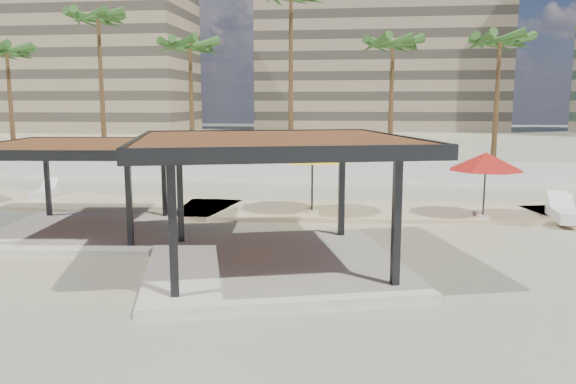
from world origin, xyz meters
name	(u,v)px	position (x,y,z in m)	size (l,w,h in m)	color
ground	(313,259)	(0.00, 0.00, 0.00)	(200.00, 200.00, 0.00)	tan
promenade	(377,209)	(2.00, 7.67, 0.06)	(44.45, 7.97, 0.24)	#C6B284
boundary_wall	(337,171)	(0.00, 16.00, 0.60)	(56.00, 0.30, 1.20)	silver
building_west	(77,30)	(-42.00, 68.00, 15.27)	(34.00, 16.00, 32.40)	#937F60
building_mid	(380,40)	(4.00, 78.00, 14.27)	(38.00, 16.00, 30.40)	#847259
pavilion_central	(273,190)	(-1.01, -0.86, 2.11)	(8.67, 8.67, 3.54)	beige
pavilion_west	(83,180)	(-7.96, 2.19, 1.85)	(6.75, 6.75, 3.10)	beige
umbrella_b	(312,151)	(-0.55, 5.80, 2.58)	(3.95, 3.95, 2.80)	beige
umbrella_c	(486,162)	(5.84, 5.80, 2.27)	(3.26, 3.26, 2.44)	beige
lounger_a	(44,193)	(-12.88, 7.99, 0.37)	(0.99, 2.12, 0.77)	silver
lounger_b	(564,213)	(8.71, 5.90, 0.40)	(0.94, 2.42, 0.90)	silver
lounger_c	(566,214)	(8.78, 5.85, 0.38)	(1.07, 2.26, 0.82)	silver
palm_a	(7,56)	(-21.00, 18.30, 7.33)	(3.00, 3.00, 8.45)	brown
palm_b	(98,24)	(-15.00, 18.70, 9.20)	(3.00, 3.00, 10.44)	brown
palm_c	(190,50)	(-9.00, 18.10, 7.49)	(3.00, 3.00, 8.61)	brown
palm_d	(291,3)	(-3.00, 18.90, 10.22)	(3.00, 3.00, 11.53)	brown
palm_e	(393,49)	(3.00, 18.40, 7.48)	(3.00, 3.00, 8.61)	brown
palm_f	(500,46)	(9.00, 18.60, 7.57)	(3.00, 3.00, 8.70)	brown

